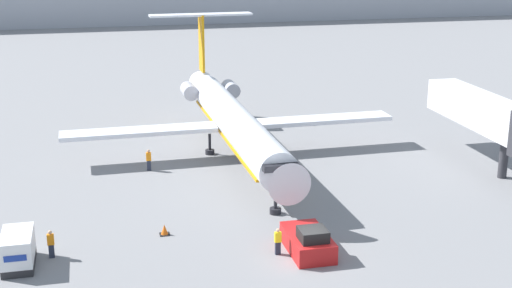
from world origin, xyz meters
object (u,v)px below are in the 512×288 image
(traffic_cone_left, at_px, (164,230))
(jet_bridge, at_px, (486,113))
(worker_on_apron, at_px, (51,243))
(pushback_tug, at_px, (308,241))
(worker_near_tug, at_px, (278,241))
(airplane_main, at_px, (233,119))
(luggage_cart, at_px, (18,250))
(worker_by_wing, at_px, (149,160))

(traffic_cone_left, height_order, jet_bridge, jet_bridge)
(worker_on_apron, relative_size, jet_bridge, 0.12)
(pushback_tug, height_order, worker_near_tug, pushback_tug)
(airplane_main, height_order, worker_near_tug, airplane_main)
(luggage_cart, distance_m, worker_by_wing, 17.94)
(worker_near_tug, bearing_deg, luggage_cart, 172.61)
(luggage_cart, height_order, worker_near_tug, luggage_cart)
(luggage_cart, bearing_deg, worker_near_tug, -7.39)
(pushback_tug, xyz_separation_m, jet_bridge, (18.94, 12.58, 3.75))
(airplane_main, xyz_separation_m, pushback_tug, (0.52, -19.89, -2.61))
(airplane_main, relative_size, jet_bridge, 2.23)
(worker_by_wing, distance_m, jet_bridge, 27.59)
(jet_bridge, bearing_deg, worker_by_wing, 169.30)
(worker_near_tug, height_order, traffic_cone_left, worker_near_tug)
(traffic_cone_left, bearing_deg, worker_near_tug, -35.34)
(pushback_tug, bearing_deg, worker_on_apron, 169.50)
(pushback_tug, relative_size, worker_on_apron, 2.53)
(pushback_tug, bearing_deg, worker_near_tug, 176.02)
(luggage_cart, distance_m, traffic_cone_left, 9.07)
(worker_on_apron, bearing_deg, luggage_cart, -158.38)
(luggage_cart, relative_size, worker_on_apron, 1.89)
(worker_on_apron, bearing_deg, jet_bridge, 16.10)
(worker_near_tug, height_order, worker_by_wing, worker_by_wing)
(pushback_tug, distance_m, luggage_cart, 16.95)
(luggage_cart, relative_size, traffic_cone_left, 4.76)
(airplane_main, distance_m, worker_on_apron, 22.56)
(worker_near_tug, height_order, jet_bridge, jet_bridge)
(worker_near_tug, bearing_deg, jet_bridge, 30.93)
(worker_by_wing, bearing_deg, jet_bridge, -10.70)
(pushback_tug, relative_size, worker_near_tug, 2.65)
(worker_on_apron, xyz_separation_m, jet_bridge, (33.97, 9.80, 3.54))
(airplane_main, distance_m, pushback_tug, 20.07)
(airplane_main, distance_m, jet_bridge, 20.82)
(luggage_cart, relative_size, jet_bridge, 0.22)
(luggage_cart, xyz_separation_m, worker_near_tug, (14.98, -1.94, -0.15))
(airplane_main, distance_m, worker_near_tug, 19.96)
(airplane_main, bearing_deg, worker_by_wing, -163.28)
(jet_bridge, bearing_deg, pushback_tug, -146.40)
(pushback_tug, distance_m, worker_near_tug, 1.85)
(airplane_main, xyz_separation_m, luggage_cart, (-16.30, -17.82, -2.30))
(worker_on_apron, bearing_deg, worker_by_wing, 64.55)
(worker_on_apron, height_order, traffic_cone_left, worker_on_apron)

